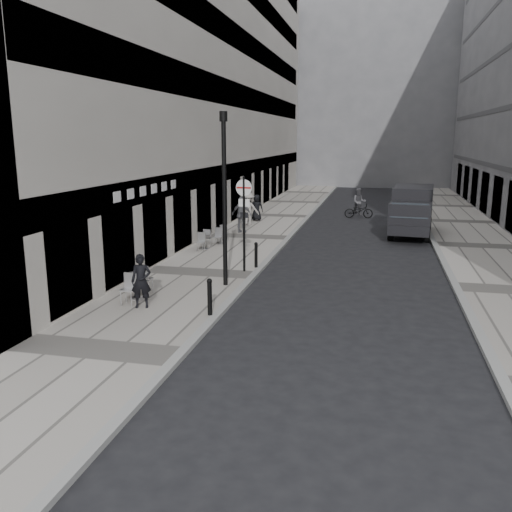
{
  "coord_description": "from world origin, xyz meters",
  "views": [
    {
      "loc": [
        4.32,
        -8.16,
        4.99
      ],
      "look_at": [
        0.69,
        7.8,
        1.4
      ],
      "focal_mm": 38.0,
      "sensor_mm": 36.0,
      "label": 1
    }
  ],
  "objects_px": {
    "sign_post": "(244,211)",
    "panel_van": "(412,209)",
    "lamppost": "(224,191)",
    "walking_man": "(141,281)",
    "cyclist": "(359,206)"
  },
  "relations": [
    {
      "from": "panel_van",
      "to": "cyclist",
      "type": "distance_m",
      "value": 6.39
    },
    {
      "from": "lamppost",
      "to": "panel_van",
      "type": "bearing_deg",
      "value": 60.97
    },
    {
      "from": "lamppost",
      "to": "panel_van",
      "type": "xyz_separation_m",
      "value": [
        6.62,
        11.92,
        -1.88
      ]
    },
    {
      "from": "walking_man",
      "to": "panel_van",
      "type": "distance_m",
      "value": 17.02
    },
    {
      "from": "walking_man",
      "to": "panel_van",
      "type": "relative_size",
      "value": 0.29
    },
    {
      "from": "lamppost",
      "to": "walking_man",
      "type": "bearing_deg",
      "value": -120.12
    },
    {
      "from": "panel_van",
      "to": "walking_man",
      "type": "bearing_deg",
      "value": -113.65
    },
    {
      "from": "sign_post",
      "to": "cyclist",
      "type": "distance_m",
      "value": 16.05
    },
    {
      "from": "walking_man",
      "to": "sign_post",
      "type": "height_order",
      "value": "sign_post"
    },
    {
      "from": "lamppost",
      "to": "sign_post",
      "type": "bearing_deg",
      "value": 85.65
    },
    {
      "from": "walking_man",
      "to": "lamppost",
      "type": "xyz_separation_m",
      "value": [
        1.7,
        2.92,
        2.37
      ]
    },
    {
      "from": "cyclist",
      "to": "lamppost",
      "type": "bearing_deg",
      "value": -109.65
    },
    {
      "from": "panel_van",
      "to": "cyclist",
      "type": "xyz_separation_m",
      "value": [
        -2.9,
        5.66,
        -0.66
      ]
    },
    {
      "from": "sign_post",
      "to": "cyclist",
      "type": "xyz_separation_m",
      "value": [
        3.56,
        15.56,
        -1.62
      ]
    },
    {
      "from": "sign_post",
      "to": "panel_van",
      "type": "relative_size",
      "value": 0.64
    }
  ]
}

